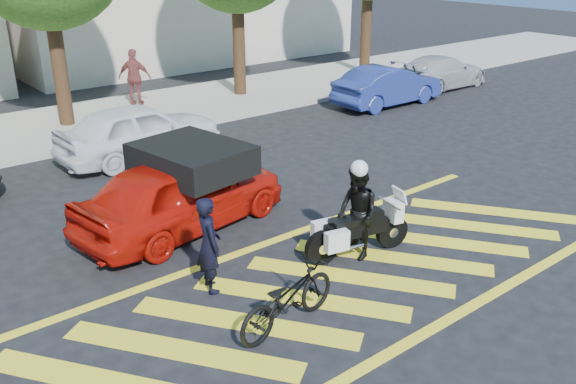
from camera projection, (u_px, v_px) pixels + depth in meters
ground at (327, 286)px, 10.28m from camera, size 90.00×90.00×0.00m
sidewalk at (68, 126)px, 18.90m from camera, size 60.00×5.00×0.15m
crosswalk at (326, 287)px, 10.26m from camera, size 12.33×4.00×0.01m
officer_bike at (209, 245)px, 9.89m from camera, size 0.53×0.68×1.66m
bicycle at (287, 298)px, 9.01m from camera, size 1.99×0.93×1.01m
police_motorcycle at (357, 230)px, 11.10m from camera, size 2.12×0.90×0.95m
officer_moto at (357, 213)px, 10.95m from camera, size 0.82×0.96×1.72m
red_convertible at (182, 193)px, 12.08m from camera, size 4.71×2.52×1.52m
parked_mid_right at (140, 131)px, 16.11m from camera, size 4.46×1.97×1.49m
parked_right at (388, 86)px, 21.37m from camera, size 4.22×1.51×1.39m
parked_far_right at (441, 72)px, 23.87m from camera, size 4.48×1.97×1.28m
pedestrian_right at (135, 77)px, 20.69m from camera, size 1.13×1.12×1.91m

